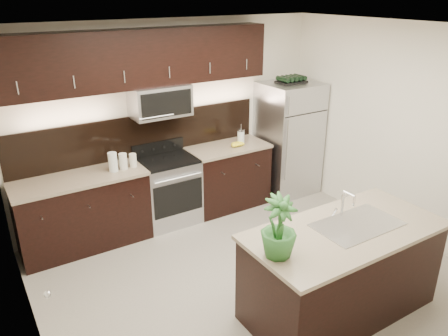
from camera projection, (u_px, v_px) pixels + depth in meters
name	position (u px, v px, depth m)	size (l,w,h in m)	color
ground	(254.00, 276.00, 4.98)	(4.50, 4.50, 0.00)	gray
room_walls	(251.00, 138.00, 4.25)	(4.52, 4.02, 2.71)	silver
counter_run	(155.00, 194.00, 5.90)	(3.51, 0.65, 0.94)	black
upper_fixtures	(144.00, 67.00, 5.39)	(3.49, 0.40, 1.66)	black
island	(341.00, 270.00, 4.29)	(1.96, 0.96, 0.94)	black
sink_faucet	(357.00, 223.00, 4.19)	(0.84, 0.50, 0.28)	silver
refrigerator	(288.00, 139.00, 6.80)	(0.84, 0.76, 1.75)	#B2B2B7
wine_rack	(291.00, 80.00, 6.45)	(0.43, 0.27, 0.10)	black
plant	(279.00, 227.00, 3.60)	(0.31, 0.31, 0.55)	#275D25
canisters	(121.00, 161.00, 5.43)	(0.36, 0.12, 0.24)	silver
french_press	(241.00, 137.00, 6.31)	(0.10, 0.10, 0.30)	silver
bananas	(233.00, 145.00, 6.24)	(0.21, 0.16, 0.06)	yellow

